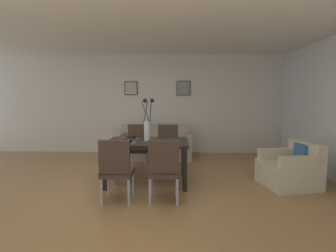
{
  "coord_description": "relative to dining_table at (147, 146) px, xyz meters",
  "views": [
    {
      "loc": [
        0.78,
        -3.94,
        1.51
      ],
      "look_at": [
        0.63,
        0.98,
        0.96
      ],
      "focal_mm": 28.61,
      "sensor_mm": 36.0,
      "label": 1
    }
  ],
  "objects": [
    {
      "name": "bowl_far_left",
      "position": [
        0.32,
        -0.22,
        0.13
      ],
      "size": [
        0.17,
        0.17,
        0.07
      ],
      "color": "black",
      "rests_on": "dining_table"
    },
    {
      "name": "placemat_near_right",
      "position": [
        -0.32,
        0.22,
        0.09
      ],
      "size": [
        0.32,
        0.32,
        0.01
      ],
      "primitive_type": "cylinder",
      "color": "#4C4742",
      "rests_on": "dining_table"
    },
    {
      "name": "ground_plane",
      "position": [
        -0.28,
        -0.64,
        -0.65
      ],
      "size": [
        9.0,
        9.0,
        0.0
      ],
      "primitive_type": "plane",
      "color": "olive"
    },
    {
      "name": "sofa",
      "position": [
        -0.01,
        1.91,
        -0.37
      ],
      "size": [
        1.76,
        0.84,
        0.8
      ],
      "color": "#A89E8E",
      "rests_on": "ground"
    },
    {
      "name": "dining_chair_near_left",
      "position": [
        -0.34,
        -0.92,
        -0.14
      ],
      "size": [
        0.44,
        0.44,
        0.92
      ],
      "color": "#3D2D23",
      "rests_on": "ground"
    },
    {
      "name": "bowl_near_right",
      "position": [
        -0.32,
        0.22,
        0.13
      ],
      "size": [
        0.17,
        0.17,
        0.07
      ],
      "color": "black",
      "rests_on": "dining_table"
    },
    {
      "name": "dining_table",
      "position": [
        0.0,
        0.0,
        0.0
      ],
      "size": [
        1.4,
        0.96,
        0.74
      ],
      "color": "black",
      "rests_on": "ground"
    },
    {
      "name": "placemat_near_left",
      "position": [
        -0.32,
        -0.22,
        0.09
      ],
      "size": [
        0.32,
        0.32,
        0.01
      ],
      "primitive_type": "cylinder",
      "color": "#4C4742",
      "rests_on": "dining_table"
    },
    {
      "name": "back_wall_panel",
      "position": [
        -0.28,
        2.61,
        0.65
      ],
      "size": [
        9.0,
        0.1,
        2.6
      ],
      "primitive_type": "cube",
      "color": "silver",
      "rests_on": "ground"
    },
    {
      "name": "centerpiece_vase",
      "position": [
        0.0,
        0.0,
        0.37
      ],
      "size": [
        0.21,
        0.23,
        0.73
      ],
      "color": "silver",
      "rests_on": "dining_table"
    },
    {
      "name": "placemat_far_left",
      "position": [
        0.31,
        -0.22,
        0.09
      ],
      "size": [
        0.32,
        0.32,
        0.01
      ],
      "primitive_type": "cylinder",
      "color": "#4C4742",
      "rests_on": "dining_table"
    },
    {
      "name": "dining_chair_far_right",
      "position": [
        0.33,
        0.9,
        -0.14
      ],
      "size": [
        0.45,
        0.45,
        0.92
      ],
      "color": "#3D2D23",
      "rests_on": "ground"
    },
    {
      "name": "dining_chair_far_left",
      "position": [
        0.32,
        -0.88,
        -0.14
      ],
      "size": [
        0.45,
        0.45,
        0.92
      ],
      "color": "#3D2D23",
      "rests_on": "ground"
    },
    {
      "name": "framed_picture_center",
      "position": [
        0.69,
        2.54,
        1.07
      ],
      "size": [
        0.37,
        0.03,
        0.39
      ],
      "color": "#473828"
    },
    {
      "name": "dining_chair_near_right",
      "position": [
        -0.3,
        0.9,
        -0.14
      ],
      "size": [
        0.46,
        0.46,
        0.92
      ],
      "color": "#3D2D23",
      "rests_on": "ground"
    },
    {
      "name": "bowl_near_left",
      "position": [
        -0.32,
        -0.22,
        0.13
      ],
      "size": [
        0.17,
        0.17,
        0.07
      ],
      "color": "black",
      "rests_on": "dining_table"
    },
    {
      "name": "armchair",
      "position": [
        2.44,
        -0.11,
        -0.37
      ],
      "size": [
        0.93,
        0.93,
        0.75
      ],
      "color": "beige",
      "rests_on": "ground"
    },
    {
      "name": "ceiling_panel",
      "position": [
        -0.28,
        -0.24,
        1.99
      ],
      "size": [
        9.0,
        7.2,
        0.08
      ],
      "primitive_type": "cube",
      "color": "white"
    },
    {
      "name": "framed_picture_left",
      "position": [
        -0.69,
        2.54,
        1.07
      ],
      "size": [
        0.35,
        0.03,
        0.36
      ],
      "color": "#473828"
    }
  ]
}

